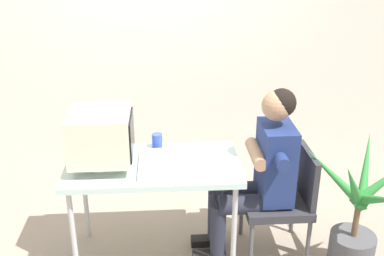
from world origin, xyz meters
name	(u,v)px	position (x,y,z in m)	size (l,w,h in m)	color
ground_plane	(156,253)	(0.00, 0.00, 0.00)	(12.00, 12.00, 0.00)	gray
wall_back	(186,16)	(0.30, 1.40, 1.50)	(8.00, 0.10, 3.00)	beige
desk	(153,171)	(0.00, 0.00, 0.70)	(1.18, 0.64, 0.76)	#B7B7BC
crt_monitor	(101,136)	(-0.33, -0.03, 0.98)	(0.40, 0.40, 0.39)	beige
keyboard	(152,163)	(-0.01, -0.04, 0.77)	(0.17, 0.44, 0.03)	silver
office_chair	(284,196)	(0.93, 0.00, 0.46)	(0.46, 0.46, 0.81)	#4C4C51
person_seated	(261,169)	(0.74, 0.00, 0.68)	(0.69, 0.55, 1.27)	navy
potted_plant	(356,227)	(1.35, -0.27, 0.37)	(0.78, 0.79, 0.98)	#4C4C51
desk_mug	(157,141)	(0.03, 0.24, 0.81)	(0.07, 0.09, 0.11)	blue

